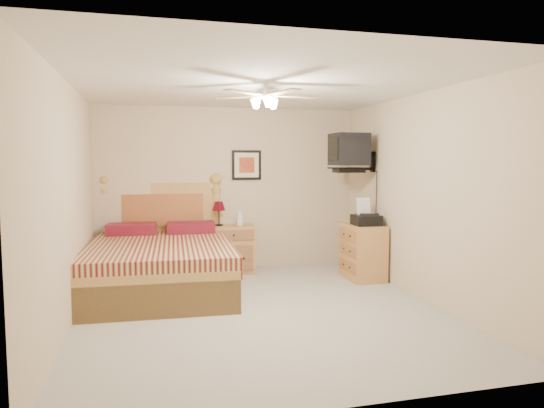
% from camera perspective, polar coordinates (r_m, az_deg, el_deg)
% --- Properties ---
extents(floor, '(4.50, 4.50, 0.00)m').
position_cam_1_polar(floor, '(5.59, -1.20, -12.42)').
color(floor, '#A9A398').
rests_on(floor, ground).
extents(ceiling, '(4.00, 4.50, 0.04)m').
position_cam_1_polar(ceiling, '(5.39, -1.25, 13.82)').
color(ceiling, white).
rests_on(ceiling, ground).
extents(wall_back, '(4.00, 0.04, 2.50)m').
position_cam_1_polar(wall_back, '(7.55, -5.04, 1.77)').
color(wall_back, beige).
rests_on(wall_back, ground).
extents(wall_front, '(4.00, 0.04, 2.50)m').
position_cam_1_polar(wall_front, '(3.20, 7.82, -2.62)').
color(wall_front, beige).
rests_on(wall_front, ground).
extents(wall_left, '(0.04, 4.50, 2.50)m').
position_cam_1_polar(wall_left, '(5.27, -22.91, 0.01)').
color(wall_left, beige).
rests_on(wall_left, ground).
extents(wall_right, '(0.04, 4.50, 2.50)m').
position_cam_1_polar(wall_right, '(6.11, 17.38, 0.81)').
color(wall_right, beige).
rests_on(wall_right, ground).
extents(bed, '(1.88, 2.40, 1.51)m').
position_cam_1_polar(bed, '(6.38, -13.04, -3.41)').
color(bed, '#BD8746').
rests_on(bed, ground).
extents(nightstand, '(0.70, 0.55, 0.71)m').
position_cam_1_polar(nightstand, '(7.42, -4.62, -5.26)').
color(nightstand, '#A97539').
rests_on(nightstand, ground).
extents(table_lamp, '(0.21, 0.21, 0.37)m').
position_cam_1_polar(table_lamp, '(7.38, -6.27, -1.12)').
color(table_lamp, '#5C0814').
rests_on(table_lamp, nightstand).
extents(lotion_bottle, '(0.12, 0.13, 0.26)m').
position_cam_1_polar(lotion_bottle, '(7.32, -3.80, -1.56)').
color(lotion_bottle, white).
rests_on(lotion_bottle, nightstand).
extents(framed_picture, '(0.46, 0.04, 0.46)m').
position_cam_1_polar(framed_picture, '(7.57, -3.02, 4.59)').
color(framed_picture, black).
rests_on(framed_picture, wall_back).
extents(dresser, '(0.46, 0.66, 0.78)m').
position_cam_1_polar(dresser, '(7.05, 10.65, -5.57)').
color(dresser, '#C48B3C').
rests_on(dresser, ground).
extents(fax_machine, '(0.38, 0.40, 0.38)m').
position_cam_1_polar(fax_machine, '(6.94, 11.04, -0.90)').
color(fax_machine, black).
rests_on(fax_machine, dresser).
extents(magazine_lower, '(0.22, 0.29, 0.03)m').
position_cam_1_polar(magazine_lower, '(7.19, 9.58, -2.09)').
color(magazine_lower, tan).
rests_on(magazine_lower, dresser).
extents(magazine_upper, '(0.31, 0.36, 0.02)m').
position_cam_1_polar(magazine_upper, '(7.23, 9.63, -1.86)').
color(magazine_upper, gray).
rests_on(magazine_upper, magazine_lower).
extents(wall_tv, '(0.56, 0.46, 0.58)m').
position_cam_1_polar(wall_tv, '(7.17, 10.14, 6.02)').
color(wall_tv, black).
rests_on(wall_tv, wall_right).
extents(ceiling_fan, '(1.14, 1.14, 0.28)m').
position_cam_1_polar(ceiling_fan, '(5.18, -0.74, 12.62)').
color(ceiling_fan, silver).
rests_on(ceiling_fan, ceiling).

